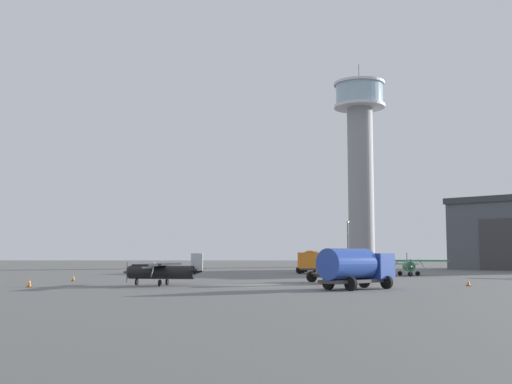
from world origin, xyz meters
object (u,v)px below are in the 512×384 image
at_px(truck_flatbed_red, 337,269).
at_px(traffic_cone_near_left, 468,282).
at_px(light_post_east, 348,240).
at_px(airplane_black, 163,271).
at_px(truck_fuel_tanker_blue, 355,266).
at_px(traffic_cone_near_right, 29,283).
at_px(traffic_cone_mid_apron, 73,278).
at_px(airplane_green, 409,265).
at_px(control_tower, 360,153).
at_px(truck_fuel_tanker_orange, 311,261).

bearing_deg(truck_flatbed_red, traffic_cone_near_left, 42.68).
distance_m(light_post_east, traffic_cone_near_left, 53.02).
height_order(airplane_black, truck_fuel_tanker_blue, truck_fuel_tanker_blue).
height_order(traffic_cone_near_right, traffic_cone_mid_apron, traffic_cone_near_right).
xyz_separation_m(airplane_black, truck_fuel_tanker_blue, (15.16, -5.31, 0.44)).
xyz_separation_m(airplane_green, traffic_cone_near_right, (-35.36, -26.23, -0.95)).
bearing_deg(truck_flatbed_red, control_tower, 146.26).
distance_m(truck_fuel_tanker_orange, traffic_cone_near_right, 43.12).
bearing_deg(control_tower, traffic_cone_mid_apron, -118.73).
bearing_deg(traffic_cone_near_right, light_post_east, 60.16).
height_order(truck_fuel_tanker_blue, light_post_east, light_post_east).
height_order(truck_fuel_tanker_blue, traffic_cone_mid_apron, truck_fuel_tanker_blue).
bearing_deg(light_post_east, control_tower, 76.80).
relative_size(traffic_cone_near_right, traffic_cone_mid_apron, 1.24).
bearing_deg(traffic_cone_mid_apron, truck_flatbed_red, -10.25).
height_order(truck_flatbed_red, traffic_cone_near_left, truck_flatbed_red).
bearing_deg(airplane_green, control_tower, -174.00).
xyz_separation_m(control_tower, truck_fuel_tanker_orange, (-13.29, -44.82, -21.83)).
xyz_separation_m(control_tower, airplane_green, (-2.26, -54.17, -22.25)).
bearing_deg(traffic_cone_near_left, truck_flatbed_red, 156.55).
relative_size(truck_fuel_tanker_blue, traffic_cone_near_left, 10.48).
relative_size(light_post_east, traffic_cone_near_left, 13.70).
distance_m(light_post_east, traffic_cone_near_right, 63.92).
height_order(light_post_east, traffic_cone_near_left, light_post_east).
height_order(airplane_green, airplane_black, airplane_green).
distance_m(truck_fuel_tanker_orange, traffic_cone_mid_apron, 34.33).
distance_m(truck_fuel_tanker_orange, traffic_cone_near_left, 34.72).
xyz_separation_m(control_tower, traffic_cone_mid_apron, (-37.75, -68.87, -23.26)).
relative_size(airplane_green, truck_fuel_tanker_blue, 1.52).
bearing_deg(airplane_black, traffic_cone_near_left, -172.04).
xyz_separation_m(truck_flatbed_red, traffic_cone_near_right, (-24.86, -7.01, -0.94)).
bearing_deg(traffic_cone_mid_apron, truck_fuel_tanker_orange, 44.52).
distance_m(airplane_black, truck_fuel_tanker_blue, 16.07).
bearing_deg(traffic_cone_mid_apron, traffic_cone_near_left, -14.26).
height_order(traffic_cone_near_left, traffic_cone_near_right, traffic_cone_near_right).
bearing_deg(traffic_cone_near_right, truck_fuel_tanker_blue, -5.92).
relative_size(control_tower, airplane_green, 4.51).
xyz_separation_m(airplane_black, truck_flatbed_red, (14.82, 4.31, 0.05)).
bearing_deg(traffic_cone_near_right, traffic_cone_mid_apron, 90.69).
xyz_separation_m(light_post_east, traffic_cone_near_right, (-31.73, -55.30, -4.51)).
relative_size(traffic_cone_near_left, traffic_cone_mid_apron, 1.06).
bearing_deg(truck_fuel_tanker_orange, truck_flatbed_red, 12.57).
distance_m(control_tower, truck_fuel_tanker_orange, 51.59).
bearing_deg(traffic_cone_near_left, control_tower, 88.11).
bearing_deg(truck_fuel_tanker_blue, light_post_east, 41.34).
distance_m(truck_flatbed_red, traffic_cone_near_right, 25.84).
distance_m(control_tower, airplane_black, 85.41).
xyz_separation_m(airplane_black, traffic_cone_near_left, (25.01, -0.11, -0.94)).
xyz_separation_m(control_tower, traffic_cone_near_left, (-2.57, -77.81, -23.25)).
bearing_deg(airplane_black, traffic_cone_near_right, 23.28).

